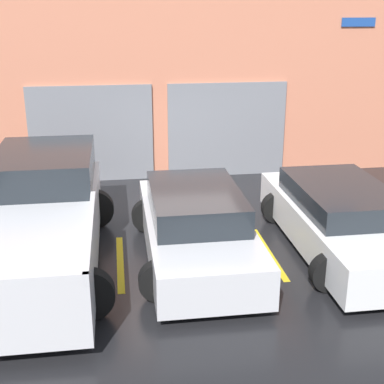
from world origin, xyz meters
TOP-DOWN VIEW (x-y plane):
  - ground_plane at (0.00, 0.00)m, footprint 28.00×28.00m
  - shophouse_building at (-0.00, 3.29)m, footprint 17.93×0.68m
  - pickup_truck at (-2.74, -1.59)m, footprint 2.57×5.57m
  - sedan_white at (2.74, -1.87)m, footprint 2.24×4.68m
  - sedan_side at (0.00, -1.87)m, footprint 2.21×4.38m
  - parking_stripe_left at (-1.37, -1.90)m, footprint 0.12×2.20m
  - parking_stripe_centre at (1.37, -1.90)m, footprint 0.12×2.20m

SIDE VIEW (x-z plane):
  - ground_plane at x=0.00m, z-range 0.00..0.00m
  - parking_stripe_left at x=-1.37m, z-range 0.00..0.01m
  - parking_stripe_centre at x=1.37m, z-range 0.00..0.01m
  - sedan_white at x=2.74m, z-range -0.02..1.21m
  - sedan_side at x=0.00m, z-range -0.03..1.26m
  - pickup_truck at x=-2.74m, z-range -0.04..1.67m
  - shophouse_building at x=0.00m, z-range -0.03..5.36m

